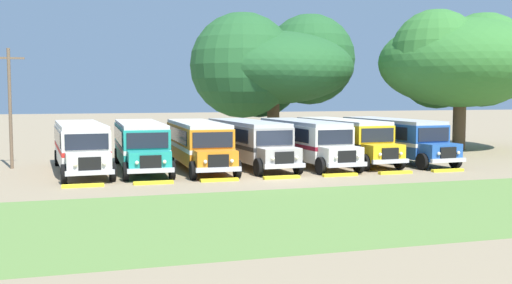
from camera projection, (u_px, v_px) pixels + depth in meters
ground_plane at (279, 177)px, 32.94m from camera, size 220.00×220.00×0.00m
foreground_grass_strip at (357, 210)px, 23.82m from camera, size 80.00×11.35×0.01m
parked_bus_slot_0 at (81, 144)px, 35.46m from camera, size 3.29×10.93×2.82m
parked_bus_slot_1 at (140, 143)px, 36.45m from camera, size 2.78×10.85×2.82m
parked_bus_slot_2 at (198, 142)px, 36.88m from camera, size 2.79×10.85×2.82m
parked_bus_slot_3 at (248, 141)px, 38.24m from camera, size 3.33×10.94×2.82m
parked_bus_slot_4 at (304, 140)px, 38.85m from camera, size 3.17×10.91×2.82m
parked_bus_slot_5 at (343, 138)px, 40.51m from camera, size 3.25×10.92×2.82m
parked_bus_slot_6 at (394, 137)px, 41.02m from camera, size 3.32×10.93×2.82m
curb_wheelstop_0 at (83, 186)px, 29.54m from camera, size 2.00×0.36×0.15m
curb_wheelstop_1 at (153, 183)px, 30.51m from camera, size 2.00×0.36×0.15m
curb_wheelstop_2 at (219, 180)px, 31.48m from camera, size 2.00×0.36×0.15m
curb_wheelstop_3 at (282, 177)px, 32.46m from camera, size 2.00×0.36×0.15m
curb_wheelstop_4 at (340, 175)px, 33.43m from camera, size 2.00×0.36×0.15m
curb_wheelstop_5 at (395, 173)px, 34.40m from camera, size 2.00×0.36×0.15m
curb_wheelstop_6 at (448, 170)px, 35.37m from camera, size 2.00×0.36×0.15m
broad_shade_tree at (271, 67)px, 52.19m from camera, size 15.24×14.47×11.59m
secondary_tree at (459, 62)px, 49.04m from camera, size 13.49×12.77×11.24m
utility_pole at (10, 105)px, 36.50m from camera, size 1.80×0.20×7.26m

